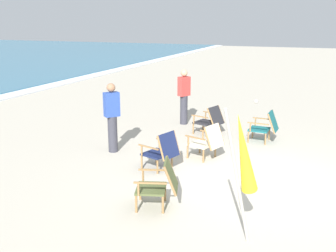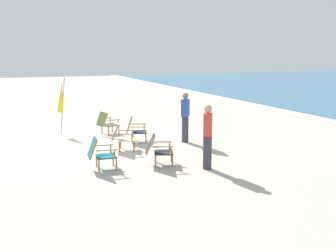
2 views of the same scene
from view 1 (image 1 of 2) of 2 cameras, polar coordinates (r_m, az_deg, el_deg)
name	(u,v)px [view 1 (image 1 of 2)]	position (r m, az deg, el deg)	size (l,w,h in m)	color
ground_plane	(251,182)	(7.81, 11.98, -7.93)	(80.00, 80.00, 0.00)	#B7AF9E
beach_chair_front_right	(162,150)	(8.08, -0.85, -3.50)	(0.75, 0.81, 0.82)	#19234C
beach_chair_back_left	(210,119)	(10.62, 6.09, 0.95)	(0.77, 0.87, 0.80)	#28282D
beach_chair_back_right	(266,126)	(10.22, 13.97, 0.03)	(0.63, 0.73, 0.81)	#196066
beach_chair_front_left	(160,183)	(6.53, -1.16, -8.21)	(0.75, 0.83, 0.81)	#515B33
beach_chair_far_center	(207,141)	(8.74, 5.74, -2.14)	(0.77, 0.84, 0.81)	beige
umbrella_furled_yellow	(244,155)	(5.17, 10.92, -4.15)	(0.69, 0.44, 2.04)	#B7B2A8
person_near_chairs	(112,117)	(9.19, -8.12, 1.28)	(0.39, 0.37, 1.63)	#383842
person_by_waterline	(184,96)	(11.60, 2.33, 4.32)	(0.39, 0.34, 1.63)	#383842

